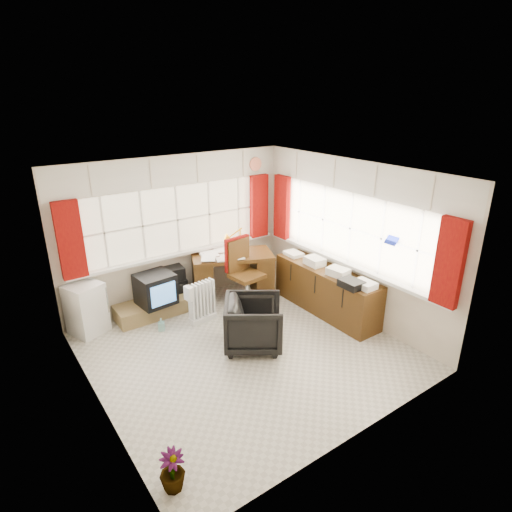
{
  "coord_description": "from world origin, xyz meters",
  "views": [
    {
      "loc": [
        -2.86,
        -4.29,
        3.44
      ],
      "look_at": [
        0.57,
        0.55,
        1.13
      ],
      "focal_mm": 30.0,
      "sensor_mm": 36.0,
      "label": 1
    }
  ],
  "objects_px": {
    "desk_lamp": "(240,235)",
    "radiator": "(202,305)",
    "credenza": "(326,290)",
    "crt_tv": "(156,289)",
    "mini_fridge": "(86,309)",
    "task_chair": "(242,270)",
    "tv_bench": "(159,306)",
    "office_chair": "(254,323)",
    "desk": "(233,273)"
  },
  "relations": [
    {
      "from": "desk_lamp",
      "to": "crt_tv",
      "type": "relative_size",
      "value": 0.74
    },
    {
      "from": "office_chair",
      "to": "radiator",
      "type": "height_order",
      "value": "office_chair"
    },
    {
      "from": "tv_bench",
      "to": "crt_tv",
      "type": "bearing_deg",
      "value": -125.79
    },
    {
      "from": "desk",
      "to": "radiator",
      "type": "height_order",
      "value": "desk"
    },
    {
      "from": "radiator",
      "to": "mini_fridge",
      "type": "bearing_deg",
      "value": 156.19
    },
    {
      "from": "task_chair",
      "to": "radiator",
      "type": "xyz_separation_m",
      "value": [
        -0.82,
        -0.09,
        -0.36
      ]
    },
    {
      "from": "desk_lamp",
      "to": "radiator",
      "type": "xyz_separation_m",
      "value": [
        -1.06,
        -0.5,
        -0.83
      ]
    },
    {
      "from": "desk",
      "to": "radiator",
      "type": "xyz_separation_m",
      "value": [
        -0.87,
        -0.46,
        -0.17
      ]
    },
    {
      "from": "tv_bench",
      "to": "mini_fridge",
      "type": "relative_size",
      "value": 1.77
    },
    {
      "from": "desk_lamp",
      "to": "credenza",
      "type": "xyz_separation_m",
      "value": [
        0.74,
        -1.4,
        -0.71
      ]
    },
    {
      "from": "desk_lamp",
      "to": "credenza",
      "type": "distance_m",
      "value": 1.74
    },
    {
      "from": "office_chair",
      "to": "crt_tv",
      "type": "relative_size",
      "value": 1.36
    },
    {
      "from": "crt_tv",
      "to": "mini_fridge",
      "type": "xyz_separation_m",
      "value": [
        -1.04,
        0.18,
        -0.1
      ]
    },
    {
      "from": "desk_lamp",
      "to": "tv_bench",
      "type": "height_order",
      "value": "desk_lamp"
    },
    {
      "from": "desk_lamp",
      "to": "radiator",
      "type": "height_order",
      "value": "desk_lamp"
    },
    {
      "from": "desk_lamp",
      "to": "crt_tv",
      "type": "height_order",
      "value": "desk_lamp"
    },
    {
      "from": "desk_lamp",
      "to": "radiator",
      "type": "bearing_deg",
      "value": -154.89
    },
    {
      "from": "task_chair",
      "to": "mini_fridge",
      "type": "height_order",
      "value": "task_chair"
    },
    {
      "from": "office_chair",
      "to": "credenza",
      "type": "relative_size",
      "value": 0.4
    },
    {
      "from": "radiator",
      "to": "tv_bench",
      "type": "xyz_separation_m",
      "value": [
        -0.47,
        0.62,
        -0.15
      ]
    },
    {
      "from": "desk",
      "to": "crt_tv",
      "type": "bearing_deg",
      "value": 177.62
    },
    {
      "from": "office_chair",
      "to": "radiator",
      "type": "distance_m",
      "value": 1.1
    },
    {
      "from": "desk_lamp",
      "to": "task_chair",
      "type": "height_order",
      "value": "desk_lamp"
    },
    {
      "from": "task_chair",
      "to": "crt_tv",
      "type": "relative_size",
      "value": 2.0
    },
    {
      "from": "radiator",
      "to": "desk_lamp",
      "type": "bearing_deg",
      "value": 25.11
    },
    {
      "from": "desk",
      "to": "credenza",
      "type": "relative_size",
      "value": 0.77
    },
    {
      "from": "desk_lamp",
      "to": "credenza",
      "type": "height_order",
      "value": "desk_lamp"
    },
    {
      "from": "mini_fridge",
      "to": "desk_lamp",
      "type": "bearing_deg",
      "value": -4.3
    },
    {
      "from": "task_chair",
      "to": "crt_tv",
      "type": "height_order",
      "value": "task_chair"
    },
    {
      "from": "desk",
      "to": "desk_lamp",
      "type": "height_order",
      "value": "desk_lamp"
    },
    {
      "from": "desk",
      "to": "credenza",
      "type": "height_order",
      "value": "credenza"
    },
    {
      "from": "desk",
      "to": "tv_bench",
      "type": "relative_size",
      "value": 1.1
    },
    {
      "from": "credenza",
      "to": "crt_tv",
      "type": "relative_size",
      "value": 3.36
    },
    {
      "from": "office_chair",
      "to": "credenza",
      "type": "bearing_deg",
      "value": -49.21
    },
    {
      "from": "credenza",
      "to": "crt_tv",
      "type": "bearing_deg",
      "value": 148.78
    },
    {
      "from": "radiator",
      "to": "tv_bench",
      "type": "distance_m",
      "value": 0.79
    },
    {
      "from": "desk_lamp",
      "to": "tv_bench",
      "type": "xyz_separation_m",
      "value": [
        -1.53,
        0.12,
        -0.98
      ]
    },
    {
      "from": "tv_bench",
      "to": "crt_tv",
      "type": "height_order",
      "value": "crt_tv"
    },
    {
      "from": "tv_bench",
      "to": "mini_fridge",
      "type": "bearing_deg",
      "value": 175.87
    },
    {
      "from": "tv_bench",
      "to": "desk",
      "type": "bearing_deg",
      "value": -6.61
    },
    {
      "from": "credenza",
      "to": "tv_bench",
      "type": "distance_m",
      "value": 2.75
    },
    {
      "from": "task_chair",
      "to": "credenza",
      "type": "relative_size",
      "value": 0.6
    },
    {
      "from": "task_chair",
      "to": "credenza",
      "type": "height_order",
      "value": "task_chair"
    },
    {
      "from": "mini_fridge",
      "to": "radiator",
      "type": "bearing_deg",
      "value": -23.81
    },
    {
      "from": "task_chair",
      "to": "mini_fridge",
      "type": "distance_m",
      "value": 2.48
    },
    {
      "from": "task_chair",
      "to": "office_chair",
      "type": "height_order",
      "value": "task_chair"
    },
    {
      "from": "crt_tv",
      "to": "credenza",
      "type": "bearing_deg",
      "value": -31.22
    },
    {
      "from": "desk_lamp",
      "to": "mini_fridge",
      "type": "height_order",
      "value": "desk_lamp"
    },
    {
      "from": "credenza",
      "to": "mini_fridge",
      "type": "bearing_deg",
      "value": 154.7
    },
    {
      "from": "credenza",
      "to": "desk_lamp",
      "type": "bearing_deg",
      "value": 117.99
    }
  ]
}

